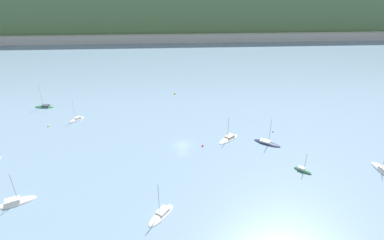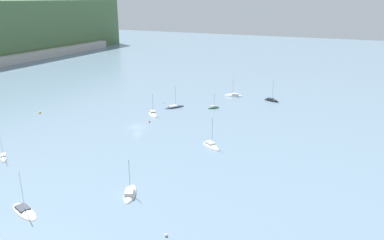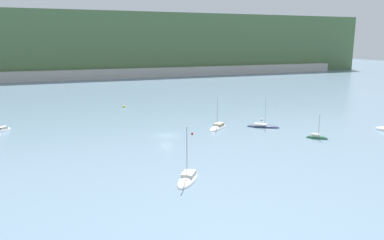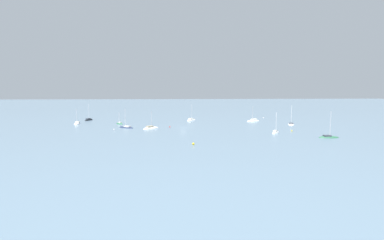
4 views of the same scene
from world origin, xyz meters
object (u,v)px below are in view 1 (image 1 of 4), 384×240
Objects in this scene: mooring_buoy_2 at (48,126)px; sailboat_4 at (267,143)px; mooring_buoy_0 at (273,131)px; sailboat_7 at (161,215)px; sailboat_5 at (45,107)px; sailboat_6 at (382,171)px; mooring_buoy_3 at (175,93)px; sailboat_3 at (303,171)px; sailboat_8 at (228,139)px; sailboat_9 at (16,203)px; sailboat_2 at (77,120)px; mooring_buoy_4 at (203,146)px.

sailboat_4 is at bearing -12.11° from mooring_buoy_2.
mooring_buoy_0 is 70.34m from mooring_buoy_2.
sailboat_7 reaches higher than mooring_buoy_2.
sailboat_5 is at bearing -105.49° from sailboat_7.
sailboat_6 is 73.82m from mooring_buoy_3.
sailboat_3 is 0.75× the size of sailboat_8.
sailboat_7 is (-34.35, -12.88, 0.01)m from sailboat_3.
sailboat_4 is at bearing -5.96° from sailboat_9.
sailboat_5 is 47.95m from mooring_buoy_3.
sailboat_7 is at bearing 132.10° from sailboat_5.
sailboat_2 is 8.68m from mooring_buoy_2.
sailboat_6 is 39.45m from sailboat_8.
sailboat_3 is 88.92m from sailboat_5.
sailboat_6 is at bearing -44.96° from mooring_buoy_0.
mooring_buoy_0 is 1.05× the size of mooring_buoy_2.
mooring_buoy_2 is (6.74, -15.16, 0.16)m from sailboat_5.
mooring_buoy_2 is at bearing -101.22° from sailboat_7.
sailboat_3 is 14.26m from sailboat_4.
sailboat_6 is (19.75, -1.06, -0.01)m from sailboat_3.
sailboat_2 is 70.77m from sailboat_3.
sailboat_5 is (-72.90, 29.36, 0.01)m from sailboat_4.
mooring_buoy_3 is (40.20, 24.97, 0.10)m from mooring_buoy_2.
sailboat_7 is 31.45m from sailboat_9.
mooring_buoy_0 is 0.75× the size of mooring_buoy_3.
sailboat_7 is (-54.09, -11.82, 0.02)m from sailboat_6.
sailboat_9 is 11.98× the size of mooring_buoy_3.
mooring_buoy_2 is 0.71× the size of mooring_buoy_3.
sailboat_2 reaches higher than mooring_buoy_2.
sailboat_5 is 1.19× the size of sailboat_6.
sailboat_6 is 16.23× the size of mooring_buoy_2.
sailboat_2 is at bearing 60.76° from sailboat_6.
sailboat_4 reaches higher than sailboat_2.
mooring_buoy_2 is (-71.28, 27.51, 0.16)m from sailboat_3.
sailboat_7 is at bearing -115.20° from sailboat_3.
sailboat_3 is at bearing 155.26° from sailboat_5.
sailboat_9 is (-49.58, -23.61, 0.02)m from sailboat_8.
sailboat_9 is at bearing 86.30° from sailboat_6.
mooring_buoy_2 is 47.32m from mooring_buoy_3.
sailboat_3 is 36.68m from sailboat_7.
sailboat_8 is (18.60, 29.06, -0.00)m from sailboat_7.
sailboat_6 is 11.60× the size of mooring_buoy_3.
sailboat_2 is 43.93m from mooring_buoy_4.
sailboat_8 is 54.91m from sailboat_9.
sailboat_3 is at bearing -28.69° from mooring_buoy_4.
sailboat_4 is 78.59m from sailboat_5.
mooring_buoy_2 is at bearing 74.71° from sailboat_9.
sailboat_4 is at bearing 155.26° from sailboat_3.
sailboat_8 reaches higher than mooring_buoy_3.
sailboat_4 is 28.72m from sailboat_6.
sailboat_9 is (-30.97, 5.45, 0.02)m from sailboat_7.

